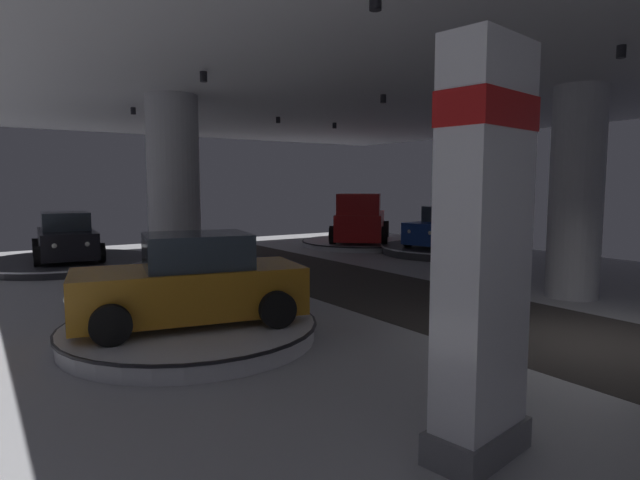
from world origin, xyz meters
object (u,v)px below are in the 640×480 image
(brand_sign_pylon, at_px, (483,249))
(display_car_deep_left, at_px, (67,238))
(pickup_truck_deep_right, at_px, (361,222))
(display_platform_deep_left, at_px, (68,262))
(display_platform_deep_right, at_px, (361,243))
(visitor_walking_far, at_px, (441,257))
(display_platform_mid_left, at_px, (191,330))
(display_platform_far_right, at_px, (446,249))
(display_car_mid_left, at_px, (191,283))
(column_right, at_px, (576,193))
(display_car_far_right, at_px, (447,228))
(column_left, at_px, (174,193))

(brand_sign_pylon, relative_size, display_car_deep_left, 1.02)
(display_car_deep_left, xyz_separation_m, pickup_truck_deep_right, (12.80, -1.05, 0.17))
(display_platform_deep_left, xyz_separation_m, display_platform_deep_right, (13.01, -0.78, -0.00))
(display_platform_deep_left, bearing_deg, display_car_deep_left, 85.41)
(pickup_truck_deep_right, bearing_deg, visitor_walking_far, -115.62)
(brand_sign_pylon, distance_m, display_platform_mid_left, 6.41)
(display_platform_far_right, height_order, display_car_mid_left, display_car_mid_left)
(display_platform_deep_right, height_order, display_platform_mid_left, display_platform_mid_left)
(brand_sign_pylon, relative_size, visitor_walking_far, 2.80)
(display_car_deep_left, xyz_separation_m, display_platform_mid_left, (0.50, -11.48, -0.85))
(column_right, distance_m, brand_sign_pylon, 9.69)
(display_car_far_right, xyz_separation_m, visitor_walking_far, (-6.02, -5.33, -0.21))
(pickup_truck_deep_right, bearing_deg, display_platform_far_right, -71.18)
(display_platform_far_right, xyz_separation_m, display_car_mid_left, (-13.70, -6.24, 0.92))
(display_car_mid_left, bearing_deg, pickup_truck_deep_right, 40.37)
(column_left, bearing_deg, display_car_deep_left, 108.56)
(display_platform_mid_left, relative_size, display_car_mid_left, 1.08)
(column_right, xyz_separation_m, display_platform_deep_left, (-10.33, 13.26, -2.60))
(display_platform_deep_right, bearing_deg, column_left, -154.45)
(display_car_far_right, bearing_deg, display_platform_deep_right, 105.70)
(display_platform_deep_left, bearing_deg, column_left, -71.33)
(pickup_truck_deep_right, distance_m, display_car_mid_left, 16.10)
(display_platform_deep_right, relative_size, visitor_walking_far, 3.64)
(display_platform_mid_left, xyz_separation_m, visitor_walking_far, (7.74, 0.91, 0.71))
(display_car_far_right, height_order, display_platform_deep_left, display_car_far_right)
(display_car_deep_left, bearing_deg, visitor_walking_far, -52.06)
(display_platform_deep_left, xyz_separation_m, display_car_deep_left, (0.00, 0.03, 0.88))
(column_right, xyz_separation_m, display_car_far_right, (3.93, 8.05, -1.63))
(column_left, xyz_separation_m, display_platform_deep_left, (-2.04, 6.03, -2.60))
(display_platform_deep_right, xyz_separation_m, display_car_mid_left, (-12.48, -10.67, 0.96))
(column_right, xyz_separation_m, display_platform_far_right, (3.90, 8.05, -2.56))
(column_left, xyz_separation_m, display_car_deep_left, (-2.04, 6.06, -1.71))
(display_car_deep_left, height_order, visitor_walking_far, display_car_deep_left)
(visitor_walking_far, bearing_deg, display_platform_deep_right, 63.90)
(column_left, height_order, brand_sign_pylon, column_left)
(display_platform_far_right, xyz_separation_m, display_car_deep_left, (-14.22, 5.24, 0.84))
(display_platform_deep_left, distance_m, visitor_walking_far, 13.39)
(display_platform_far_right, bearing_deg, display_car_mid_left, -155.50)
(display_platform_deep_left, xyz_separation_m, visitor_walking_far, (8.24, -10.53, 0.75))
(display_platform_far_right, height_order, display_platform_deep_left, display_platform_far_right)
(column_right, xyz_separation_m, display_platform_mid_left, (-9.83, 1.81, -2.56))
(display_platform_deep_left, height_order, display_platform_mid_left, display_platform_mid_left)
(display_platform_far_right, bearing_deg, brand_sign_pylon, -136.05)
(column_left, relative_size, display_platform_mid_left, 1.14)
(display_platform_deep_right, relative_size, display_car_mid_left, 1.29)
(column_right, bearing_deg, visitor_walking_far, 127.49)
(display_car_far_right, xyz_separation_m, display_car_mid_left, (-13.73, -6.25, -0.00))
(display_platform_far_right, distance_m, pickup_truck_deep_right, 4.54)
(display_car_mid_left, distance_m, visitor_walking_far, 7.77)
(display_car_mid_left, xyz_separation_m, visitor_walking_far, (7.71, 0.92, -0.21))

